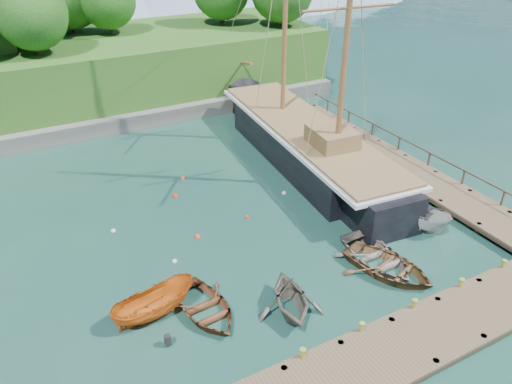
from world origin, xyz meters
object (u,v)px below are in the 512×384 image
(cabin_boat_white, at_px, (412,226))
(schooner, at_px, (306,147))
(motorboat_orange, at_px, (156,315))
(rowboat_2, at_px, (388,273))
(rowboat_0, at_px, (206,313))
(rowboat_1, at_px, (290,311))
(rowboat_3, at_px, (376,263))

(cabin_boat_white, height_order, schooner, schooner)
(motorboat_orange, height_order, schooner, schooner)
(rowboat_2, bearing_deg, schooner, 55.65)
(rowboat_0, height_order, motorboat_orange, motorboat_orange)
(rowboat_2, bearing_deg, rowboat_1, 159.97)
(motorboat_orange, bearing_deg, cabin_boat_white, -98.89)
(rowboat_0, bearing_deg, schooner, 35.75)
(rowboat_1, xyz_separation_m, schooner, (9.26, 12.73, 1.15))
(rowboat_0, xyz_separation_m, rowboat_2, (9.39, -1.79, 0.00))
(rowboat_0, height_order, rowboat_3, rowboat_3)
(rowboat_1, height_order, rowboat_3, rowboat_1)
(rowboat_0, height_order, cabin_boat_white, cabin_boat_white)
(rowboat_0, xyz_separation_m, rowboat_1, (3.52, -1.74, 0.00))
(rowboat_2, height_order, schooner, schooner)
(rowboat_1, distance_m, cabin_boat_white, 10.39)
(rowboat_1, relative_size, rowboat_3, 0.77)
(motorboat_orange, bearing_deg, rowboat_3, -107.39)
(rowboat_3, relative_size, schooner, 0.17)
(rowboat_3, distance_m, schooner, 12.37)
(rowboat_2, height_order, motorboat_orange, motorboat_orange)
(cabin_boat_white, bearing_deg, rowboat_0, 164.36)
(rowboat_0, height_order, rowboat_2, rowboat_2)
(rowboat_2, distance_m, schooner, 13.28)
(rowboat_1, relative_size, motorboat_orange, 0.89)
(rowboat_3, xyz_separation_m, motorboat_orange, (-11.51, 1.82, 0.00))
(rowboat_3, height_order, schooner, schooner)
(rowboat_3, bearing_deg, rowboat_1, -173.05)
(rowboat_1, bearing_deg, cabin_boat_white, 31.08)
(rowboat_1, relative_size, schooner, 0.13)
(rowboat_0, xyz_separation_m, schooner, (12.78, 10.99, 1.15))
(cabin_boat_white, relative_size, schooner, 0.15)
(motorboat_orange, relative_size, cabin_boat_white, 0.94)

